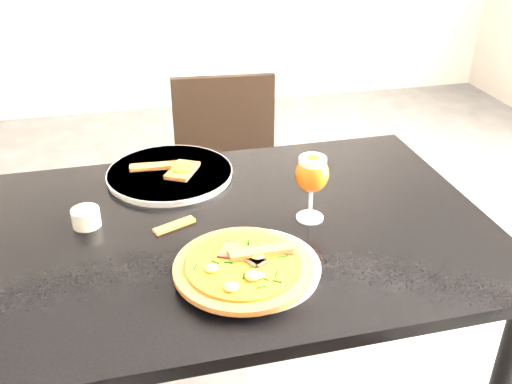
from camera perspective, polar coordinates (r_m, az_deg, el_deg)
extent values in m
cube|color=black|center=(1.32, -2.49, -3.98)|extent=(1.21, 0.81, 0.03)
cylinder|color=black|center=(1.83, -21.57, -10.10)|extent=(0.05, 0.05, 0.72)
cylinder|color=black|center=(1.95, 11.53, -5.80)|extent=(0.05, 0.05, 0.72)
cube|color=black|center=(2.05, -2.54, -1.34)|extent=(0.42, 0.42, 0.04)
cylinder|color=black|center=(2.04, -6.36, -9.14)|extent=(0.03, 0.03, 0.40)
cylinder|color=black|center=(2.07, 2.45, -8.40)|extent=(0.03, 0.03, 0.40)
cylinder|color=black|center=(2.30, -6.75, -4.33)|extent=(0.03, 0.03, 0.40)
cylinder|color=black|center=(2.32, 1.02, -3.73)|extent=(0.03, 0.03, 0.40)
cube|color=black|center=(2.11, -3.19, 6.47)|extent=(0.37, 0.06, 0.39)
cylinder|color=white|center=(1.17, -0.30, -7.59)|extent=(0.32, 0.32, 0.01)
cylinder|color=#A26227|center=(1.15, -1.24, -7.55)|extent=(0.28, 0.28, 0.01)
cylinder|color=#AF4B0E|center=(1.14, -1.24, -7.18)|extent=(0.23, 0.23, 0.01)
cube|color=#4B2A20|center=(1.14, 0.25, -6.78)|extent=(0.06, 0.03, 0.00)
cube|color=#4B2A20|center=(1.18, -1.76, -5.57)|extent=(0.03, 0.06, 0.00)
cube|color=#4B2A20|center=(1.13, -4.78, -7.43)|extent=(0.06, 0.03, 0.00)
cube|color=#4B2A20|center=(1.11, -0.92, -7.87)|extent=(0.03, 0.06, 0.00)
ellipsoid|color=#D9CC46|center=(1.15, -0.48, -6.48)|extent=(0.03, 0.03, 0.01)
ellipsoid|color=#D9CC46|center=(1.19, -2.56, -5.05)|extent=(0.03, 0.03, 0.01)
ellipsoid|color=#D9CC46|center=(1.14, -2.27, -6.93)|extent=(0.03, 0.03, 0.01)
ellipsoid|color=#D9CC46|center=(1.08, -2.12, -9.01)|extent=(0.03, 0.03, 0.01)
ellipsoid|color=#D9CC46|center=(1.13, -0.37, -7.18)|extent=(0.03, 0.03, 0.01)
cube|color=#144A0D|center=(1.15, -1.12, -6.58)|extent=(0.01, 0.02, 0.00)
cube|color=#144A0D|center=(1.17, -1.88, -5.78)|extent=(0.00, 0.02, 0.00)
cube|color=#144A0D|center=(1.19, -3.71, -5.44)|extent=(0.01, 0.02, 0.00)
cube|color=#144A0D|center=(1.15, -2.65, -6.70)|extent=(0.02, 0.01, 0.00)
cube|color=#144A0D|center=(1.14, -4.31, -7.15)|extent=(0.02, 0.01, 0.00)
cube|color=#144A0D|center=(1.13, -1.92, -7.25)|extent=(0.02, 0.01, 0.00)
cube|color=#144A0D|center=(1.11, -2.60, -8.16)|extent=(0.02, 0.01, 0.00)
cube|color=#144A0D|center=(1.08, -1.90, -9.36)|extent=(0.01, 0.02, 0.00)
cube|color=#144A0D|center=(1.12, -0.80, -7.89)|extent=(0.00, 0.02, 0.00)
cube|color=#144A0D|center=(1.10, 0.89, -8.37)|extent=(0.01, 0.02, 0.00)
cube|color=#144A0D|center=(1.13, -0.53, -7.18)|extent=(0.02, 0.01, 0.00)
cube|color=#144A0D|center=(1.14, 1.04, -6.91)|extent=(0.02, 0.01, 0.00)
cube|color=#144A0D|center=(1.17, 2.00, -5.91)|extent=(0.02, 0.01, 0.00)
cube|color=#144A0D|center=(1.16, -0.38, -6.29)|extent=(0.02, 0.01, 0.00)
cube|color=#A26227|center=(1.15, 0.85, -6.30)|extent=(0.13, 0.03, 0.01)
cylinder|color=white|center=(1.54, -8.60, 1.82)|extent=(0.34, 0.34, 0.02)
cube|color=#A26227|center=(1.55, -10.23, 2.54)|extent=(0.13, 0.04, 0.01)
cube|color=#A26227|center=(1.52, -7.37, 2.16)|extent=(0.10, 0.12, 0.01)
cylinder|color=#AF4B0E|center=(1.52, -7.39, 2.40)|extent=(0.06, 0.06, 0.00)
cube|color=#A26227|center=(1.32, -8.15, -3.32)|extent=(0.10, 0.06, 0.01)
cylinder|color=silver|center=(1.36, -16.64, -2.46)|extent=(0.06, 0.06, 0.04)
cylinder|color=gold|center=(1.35, -16.72, -1.91)|extent=(0.06, 0.06, 0.01)
cylinder|color=white|center=(1.34, 5.39, -2.54)|extent=(0.06, 0.06, 0.00)
cylinder|color=white|center=(1.33, 5.46, -1.19)|extent=(0.01, 0.01, 0.07)
ellipsoid|color=#AF4B10|center=(1.29, 5.63, 1.83)|extent=(0.08, 0.08, 0.09)
cylinder|color=silver|center=(1.27, 5.70, 3.15)|extent=(0.06, 0.06, 0.01)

